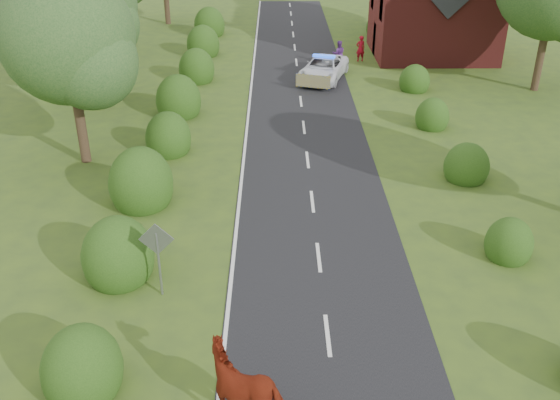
{
  "coord_description": "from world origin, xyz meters",
  "views": [
    {
      "loc": [
        -1.46,
        -13.75,
        11.73
      ],
      "look_at": [
        -1.3,
        5.75,
        1.3
      ],
      "focal_mm": 40.0,
      "sensor_mm": 36.0,
      "label": 1
    }
  ],
  "objects_px": {
    "road_sign": "(157,249)",
    "pedestrian_purple": "(339,54)",
    "police_van": "(323,68)",
    "pedestrian_red": "(360,49)",
    "cow": "(249,390)"
  },
  "relations": [
    {
      "from": "road_sign",
      "to": "police_van",
      "type": "relative_size",
      "value": 0.46
    },
    {
      "from": "police_van",
      "to": "cow",
      "type": "bearing_deg",
      "value": -79.62
    },
    {
      "from": "police_van",
      "to": "pedestrian_red",
      "type": "xyz_separation_m",
      "value": [
        2.8,
        4.15,
        0.17
      ]
    },
    {
      "from": "cow",
      "to": "pedestrian_red",
      "type": "height_order",
      "value": "pedestrian_red"
    },
    {
      "from": "cow",
      "to": "police_van",
      "type": "xyz_separation_m",
      "value": [
        3.66,
        27.1,
        -0.17
      ]
    },
    {
      "from": "pedestrian_red",
      "to": "police_van",
      "type": "bearing_deg",
      "value": 40.65
    },
    {
      "from": "road_sign",
      "to": "pedestrian_purple",
      "type": "height_order",
      "value": "road_sign"
    },
    {
      "from": "pedestrian_purple",
      "to": "road_sign",
      "type": "bearing_deg",
      "value": 69.93
    },
    {
      "from": "pedestrian_purple",
      "to": "cow",
      "type": "bearing_deg",
      "value": 77.92
    },
    {
      "from": "road_sign",
      "to": "pedestrian_red",
      "type": "bearing_deg",
      "value": 70.44
    },
    {
      "from": "police_van",
      "to": "pedestrian_purple",
      "type": "height_order",
      "value": "pedestrian_purple"
    },
    {
      "from": "road_sign",
      "to": "pedestrian_red",
      "type": "height_order",
      "value": "road_sign"
    },
    {
      "from": "road_sign",
      "to": "pedestrian_purple",
      "type": "xyz_separation_m",
      "value": [
        7.75,
        25.06,
        -0.8
      ]
    },
    {
      "from": "police_van",
      "to": "pedestrian_red",
      "type": "bearing_deg",
      "value": 74.09
    },
    {
      "from": "road_sign",
      "to": "pedestrian_purple",
      "type": "distance_m",
      "value": 26.24
    }
  ]
}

